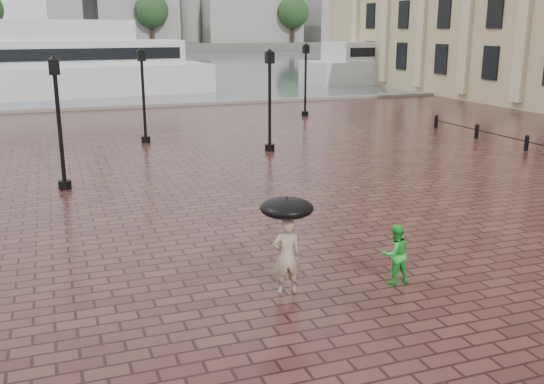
{
  "coord_description": "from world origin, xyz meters",
  "views": [
    {
      "loc": [
        -6.2,
        -11.56,
        5.36
      ],
      "look_at": [
        -1.17,
        2.25,
        1.4
      ],
      "focal_mm": 40.0,
      "sensor_mm": 36.0,
      "label": 1
    }
  ],
  "objects": [
    {
      "name": "ground",
      "position": [
        0.0,
        0.0,
        0.0
      ],
      "size": [
        300.0,
        300.0,
        0.0
      ],
      "primitive_type": "plane",
      "color": "#3B1B1B",
      "rests_on": "ground"
    },
    {
      "name": "harbour_water",
      "position": [
        0.0,
        92.0,
        0.0
      ],
      "size": [
        240.0,
        240.0,
        0.0
      ],
      "primitive_type": "plane",
      "color": "#4C575D",
      "rests_on": "ground"
    },
    {
      "name": "quay_edge",
      "position": [
        0.0,
        32.0,
        0.0
      ],
      "size": [
        80.0,
        0.6,
        0.3
      ],
      "primitive_type": "cube",
      "color": "slate",
      "rests_on": "ground"
    },
    {
      "name": "far_shore",
      "position": [
        0.0,
        160.0,
        1.0
      ],
      "size": [
        300.0,
        60.0,
        2.0
      ],
      "primitive_type": "cube",
      "color": "#4C4C47",
      "rests_on": "ground"
    },
    {
      "name": "distant_skyline",
      "position": [
        48.14,
        150.0,
        9.45
      ],
      "size": [
        102.5,
        22.0,
        33.0
      ],
      "color": "gray",
      "rests_on": "ground"
    },
    {
      "name": "far_trees",
      "position": [
        0.0,
        138.0,
        9.42
      ],
      "size": [
        188.0,
        8.0,
        13.5
      ],
      "color": "#2D2119",
      "rests_on": "ground"
    },
    {
      "name": "street_lamps",
      "position": [
        -1.6,
        17.6,
        2.33
      ],
      "size": [
        21.44,
        14.44,
        4.4
      ],
      "color": "black",
      "rests_on": "ground"
    },
    {
      "name": "adult_pedestrian",
      "position": [
        -1.89,
        -0.61,
        0.82
      ],
      "size": [
        0.65,
        0.48,
        1.64
      ],
      "primitive_type": "imported",
      "rotation": [
        0.0,
        0.0,
        2.99
      ],
      "color": "tan",
      "rests_on": "ground"
    },
    {
      "name": "child_pedestrian",
      "position": [
        0.5,
        -0.93,
        0.67
      ],
      "size": [
        0.66,
        0.52,
        1.33
      ],
      "primitive_type": "imported",
      "rotation": [
        0.0,
        0.0,
        3.17
      ],
      "color": "green",
      "rests_on": "ground"
    },
    {
      "name": "ferry_near",
      "position": [
        -5.5,
        41.67,
        2.5
      ],
      "size": [
        25.92,
        9.17,
        8.32
      ],
      "rotation": [
        0.0,
        0.0,
        0.12
      ],
      "color": "silver",
      "rests_on": "ground"
    },
    {
      "name": "ferry_far",
      "position": [
        29.94,
        44.98,
        2.32
      ],
      "size": [
        23.92,
        7.63,
        7.72
      ],
      "rotation": [
        0.0,
        0.0,
        0.09
      ],
      "color": "silver",
      "rests_on": "ground"
    },
    {
      "name": "umbrella",
      "position": [
        -1.89,
        -0.61,
        1.85
      ],
      "size": [
        1.1,
        1.1,
        1.13
      ],
      "color": "black",
      "rests_on": "ground"
    }
  ]
}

